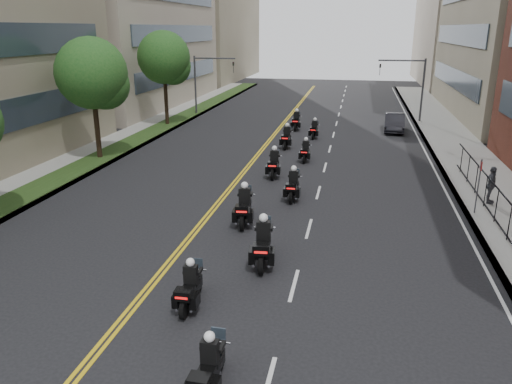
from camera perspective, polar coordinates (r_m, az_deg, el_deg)
sidewalk_right at (r=31.57m, az=24.03°, el=1.88°), size 4.00×90.00×0.15m
sidewalk_left at (r=35.08m, az=-17.77°, el=4.12°), size 4.00×90.00×0.15m
grass_strip at (r=34.68m, az=-16.62°, el=4.24°), size 2.00×90.00×0.04m
street_trees at (r=28.37m, az=-23.26°, el=10.77°), size 4.40×38.40×7.98m
traffic_signal_right at (r=47.13m, az=17.42°, el=12.06°), size 4.09×0.20×5.60m
traffic_signal_left at (r=49.06m, az=-5.89°, el=12.99°), size 4.09×0.20×5.60m
motorcycle_1 at (r=12.26m, az=-5.43°, el=-19.56°), size 0.49×2.09×1.54m
motorcycle_2 at (r=15.49m, az=-7.54°, el=-10.87°), size 0.50×2.12×1.56m
motorcycle_3 at (r=17.89m, az=0.81°, el=-6.08°), size 0.73×2.55×1.88m
motorcycle_4 at (r=21.53m, az=-1.35°, el=-1.81°), size 0.72×2.51×1.85m
motorcycle_5 at (r=24.71m, az=4.26°, el=0.66°), size 0.52×2.29×1.69m
motorcycle_6 at (r=28.48m, az=2.07°, el=3.14°), size 0.60×2.40×1.77m
motorcycle_7 at (r=32.03m, az=5.67°, el=4.60°), size 0.48×2.08×1.54m
motorcycle_8 at (r=35.58m, az=3.52°, el=6.17°), size 0.54×2.37×1.75m
motorcycle_9 at (r=39.02m, az=6.68°, el=7.05°), size 0.50×2.12×1.57m
motorcycle_10 at (r=42.05m, az=4.63°, el=8.02°), size 0.55×2.38×1.76m
parked_sedan at (r=42.84m, az=15.54°, el=7.66°), size 1.77×4.49×1.45m
pedestrian_c at (r=26.05m, az=25.29°, el=0.72°), size 0.79×1.14×1.80m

